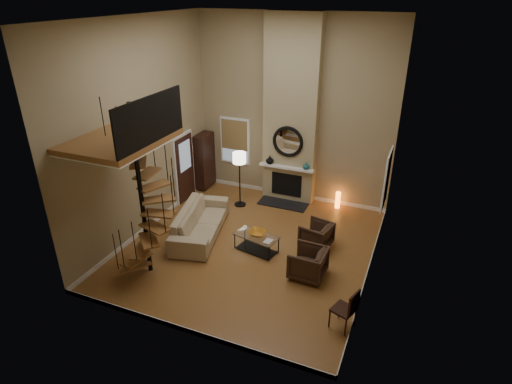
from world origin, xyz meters
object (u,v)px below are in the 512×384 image
at_px(sofa, 200,221).
at_px(coffee_table, 256,241).
at_px(hutch, 204,160).
at_px(armchair_near, 319,236).
at_px(side_chair, 348,308).
at_px(floor_lamp, 239,162).
at_px(accent_lamp, 338,200).
at_px(armchair_far, 311,264).

bearing_deg(sofa, coffee_table, -109.23).
bearing_deg(hutch, coffee_table, -43.60).
height_order(sofa, armchair_near, sofa).
bearing_deg(hutch, side_chair, -39.88).
height_order(sofa, coffee_table, sofa).
height_order(armchair_near, floor_lamp, floor_lamp).
bearing_deg(side_chair, armchair_near, 115.68).
xyz_separation_m(hutch, armchair_near, (4.44, -2.14, -0.60)).
height_order(floor_lamp, side_chair, floor_lamp).
bearing_deg(armchair_near, coffee_table, -49.48).
xyz_separation_m(coffee_table, floor_lamp, (-1.43, 2.14, 1.13)).
height_order(coffee_table, accent_lamp, accent_lamp).
xyz_separation_m(armchair_near, accent_lamp, (-0.03, 2.37, -0.10)).
xyz_separation_m(sofa, armchair_near, (3.12, 0.57, -0.04)).
relative_size(sofa, armchair_far, 3.23).
bearing_deg(floor_lamp, sofa, -98.25).
bearing_deg(coffee_table, accent_lamp, 66.15).
xyz_separation_m(coffee_table, side_chair, (2.66, -1.87, 0.24)).
distance_m(hutch, armchair_near, 4.97).
bearing_deg(armchair_far, hutch, -124.47).
height_order(sofa, floor_lamp, floor_lamp).
distance_m(hutch, sofa, 3.07).
relative_size(hutch, sofa, 0.69).
xyz_separation_m(armchair_far, floor_lamp, (-2.99, 2.65, 1.06)).
xyz_separation_m(armchair_near, coffee_table, (-1.40, -0.75, -0.07)).
relative_size(armchair_far, accent_lamp, 1.53).
bearing_deg(coffee_table, hutch, 136.40).
bearing_deg(hutch, accent_lamp, 2.87).
xyz_separation_m(floor_lamp, accent_lamp, (2.80, 0.97, -1.16)).
bearing_deg(accent_lamp, armchair_far, -87.09).
distance_m(armchair_near, coffee_table, 1.59).
bearing_deg(coffee_table, floor_lamp, 123.68).
bearing_deg(side_chair, armchair_far, 128.98).
relative_size(hutch, armchair_far, 2.23).
xyz_separation_m(sofa, floor_lamp, (0.29, 1.97, 1.02)).
height_order(armchair_near, armchair_far, armchair_far).
relative_size(hutch, floor_lamp, 1.04).
xyz_separation_m(hutch, sofa, (1.32, -2.72, -0.55)).
distance_m(armchair_far, accent_lamp, 3.62).
distance_m(armchair_near, side_chair, 2.91).
height_order(armchair_far, floor_lamp, floor_lamp).
bearing_deg(floor_lamp, coffee_table, -56.32).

